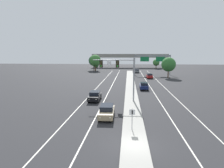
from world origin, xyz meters
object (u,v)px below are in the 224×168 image
(car_receding_grey, at_px, (137,71))
(highway_sign_gantry, at_px, (152,58))
(car_receding_red, at_px, (149,76))
(tree_far_right_c, at_px, (156,63))
(tree_far_left_c, at_px, (94,61))
(car_receding_navy, at_px, (144,86))
(tree_far_left_b, at_px, (95,60))
(overhead_signal_mast, at_px, (121,70))
(median_sign_post, at_px, (132,116))
(tree_far_left_a, at_px, (96,64))
(car_oncoming_tan, at_px, (107,111))
(car_oncoming_black, at_px, (95,96))
(tree_far_right_a, at_px, (169,65))

(car_receding_grey, bearing_deg, highway_sign_gantry, -56.58)
(car_receding_red, relative_size, tree_far_right_c, 0.89)
(car_receding_grey, relative_size, tree_far_left_c, 0.64)
(car_receding_navy, bearing_deg, tree_far_left_b, 112.64)
(overhead_signal_mast, height_order, median_sign_post, overhead_signal_mast)
(car_receding_red, bearing_deg, tree_far_left_a, 128.92)
(overhead_signal_mast, distance_m, tree_far_right_c, 73.02)
(car_receding_navy, height_order, tree_far_right_c, tree_far_right_c)
(car_oncoming_tan, relative_size, tree_far_left_b, 0.61)
(car_receding_grey, bearing_deg, tree_far_left_b, 160.52)
(median_sign_post, distance_m, tree_far_left_b, 70.45)
(car_receding_grey, xyz_separation_m, tree_far_left_c, (-19.74, 9.44, 3.76))
(car_receding_red, height_order, tree_far_left_b, tree_far_left_b)
(car_oncoming_black, bearing_deg, highway_sign_gantry, 70.65)
(tree_far_left_c, bearing_deg, car_receding_navy, -67.36)
(car_oncoming_black, distance_m, car_receding_grey, 50.22)
(car_receding_grey, height_order, tree_far_left_b, tree_far_left_b)
(car_receding_red, bearing_deg, car_receding_navy, -99.44)
(median_sign_post, distance_m, highway_sign_gantry, 54.83)
(car_oncoming_tan, xyz_separation_m, tree_far_right_c, (17.07, 79.83, 2.46))
(median_sign_post, height_order, tree_far_right_c, tree_far_right_c)
(tree_far_left_a, bearing_deg, tree_far_left_b, -84.45)
(car_oncoming_tan, relative_size, car_receding_red, 1.00)
(highway_sign_gantry, distance_m, tree_far_right_a, 9.43)
(car_oncoming_black, bearing_deg, car_oncoming_tan, -70.99)
(median_sign_post, height_order, tree_far_left_c, tree_far_left_c)
(median_sign_post, height_order, tree_far_left_b, tree_far_left_b)
(tree_far_left_c, relative_size, tree_far_right_c, 1.40)
(median_sign_post, distance_m, car_oncoming_tan, 5.11)
(tree_far_left_a, bearing_deg, overhead_signal_mast, -76.57)
(overhead_signal_mast, relative_size, car_receding_grey, 1.61)
(car_oncoming_tan, height_order, car_receding_grey, same)
(overhead_signal_mast, height_order, tree_far_left_b, tree_far_left_b)
(tree_far_right_a, bearing_deg, car_receding_red, -163.60)
(car_receding_red, xyz_separation_m, tree_far_right_c, (7.58, 39.88, 2.46))
(overhead_signal_mast, height_order, car_oncoming_black, overhead_signal_mast)
(tree_far_left_c, height_order, tree_far_left_b, tree_far_left_b)
(median_sign_post, distance_m, car_receding_navy, 24.31)
(car_oncoming_black, bearing_deg, overhead_signal_mast, -2.44)
(car_receding_navy, bearing_deg, tree_far_right_c, 79.67)
(overhead_signal_mast, relative_size, car_receding_navy, 1.60)
(tree_far_left_b, bearing_deg, tree_far_left_c, 112.63)
(car_oncoming_black, height_order, highway_sign_gantry, highway_sign_gantry)
(tree_far_right_a, distance_m, tree_far_left_c, 39.06)
(tree_far_left_a, relative_size, tree_far_left_b, 0.65)
(car_receding_navy, bearing_deg, median_sign_post, -97.27)
(overhead_signal_mast, xyz_separation_m, tree_far_left_a, (-14.05, 58.82, -2.20))
(tree_far_right_c, bearing_deg, tree_far_left_a, -157.25)
(car_receding_navy, relative_size, tree_far_left_a, 0.94)
(highway_sign_gantry, relative_size, tree_far_left_a, 2.78)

